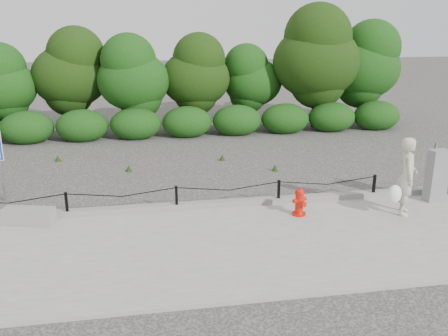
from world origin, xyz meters
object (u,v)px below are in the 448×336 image
pedestrian (406,177)px  utility_cabinet (437,175)px  fire_hydrant (300,202)px  concrete_block (28,216)px

pedestrian → utility_cabinet: (1.22, 0.66, -0.23)m
fire_hydrant → utility_cabinet: utility_cabinet is taller
concrete_block → utility_cabinet: utility_cabinet is taller
pedestrian → utility_cabinet: size_ratio=1.26×
pedestrian → concrete_block: size_ratio=1.62×
utility_cabinet → concrete_block: bearing=170.8°
fire_hydrant → concrete_block: bearing=155.3°
concrete_block → pedestrian: bearing=-5.7°
fire_hydrant → concrete_block: 6.09m
fire_hydrant → concrete_block: fire_hydrant is taller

